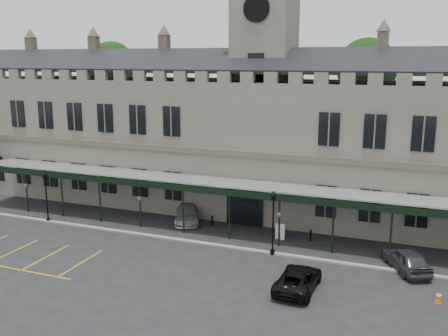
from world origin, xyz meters
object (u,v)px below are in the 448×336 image
(station_building, at_px, (263,142))
(traffic_cone, at_px, (439,297))
(clock_tower, at_px, (264,68))
(lamp_post_mid, at_px, (273,217))
(sign_board, at_px, (280,232))
(car_taxi, at_px, (187,213))
(lamp_post_left, at_px, (46,192))
(car_right_a, at_px, (406,260))
(car_van, at_px, (298,279))

(station_building, height_order, traffic_cone, station_building)
(station_building, distance_m, clock_tower, 6.64)
(lamp_post_mid, relative_size, sign_board, 3.73)
(station_building, relative_size, lamp_post_mid, 12.46)
(car_taxi, bearing_deg, lamp_post_mid, -50.50)
(station_building, relative_size, clock_tower, 2.42)
(traffic_cone, distance_m, sign_board, 13.20)
(lamp_post_left, height_order, car_right_a, lamp_post_left)
(traffic_cone, height_order, car_right_a, car_right_a)
(station_building, height_order, lamp_post_left, station_building)
(clock_tower, xyz_separation_m, car_van, (7.00, -15.46, -12.44))
(lamp_post_mid, height_order, sign_board, lamp_post_mid)
(car_right_a, bearing_deg, traffic_cone, 87.14)
(lamp_post_left, height_order, traffic_cone, lamp_post_left)
(station_building, height_order, car_right_a, station_building)
(station_building, height_order, car_van, station_building)
(car_van, bearing_deg, lamp_post_mid, -56.84)
(sign_board, bearing_deg, car_taxi, 173.56)
(lamp_post_mid, bearing_deg, lamp_post_left, 179.62)
(sign_board, height_order, car_taxi, car_taxi)
(car_right_a, bearing_deg, sign_board, -43.22)
(lamp_post_mid, xyz_separation_m, sign_board, (-0.28, 3.16, -2.23))
(lamp_post_mid, relative_size, car_van, 0.99)
(sign_board, bearing_deg, car_van, -65.06)
(lamp_post_mid, relative_size, car_right_a, 1.06)
(lamp_post_left, distance_m, lamp_post_mid, 20.32)
(station_building, distance_m, traffic_cone, 21.52)
(car_taxi, bearing_deg, traffic_cone, -45.76)
(clock_tower, xyz_separation_m, lamp_post_left, (-16.31, -10.44, -10.42))
(traffic_cone, bearing_deg, clock_tower, 136.68)
(lamp_post_left, height_order, lamp_post_mid, lamp_post_mid)
(car_taxi, bearing_deg, clock_tower, 26.64)
(station_building, bearing_deg, lamp_post_mid, -69.10)
(car_van, distance_m, car_right_a, 8.19)
(lamp_post_left, bearing_deg, car_taxi, 21.47)
(station_building, distance_m, lamp_post_mid, 11.80)
(station_building, xyz_separation_m, car_right_a, (13.15, -9.97, -5.69))
(lamp_post_mid, height_order, car_van, lamp_post_mid)
(clock_tower, height_order, car_taxi, clock_tower)
(clock_tower, height_order, lamp_post_left, clock_tower)
(clock_tower, relative_size, lamp_post_mid, 5.15)
(station_building, xyz_separation_m, lamp_post_left, (-16.31, -10.36, -3.78))
(traffic_cone, bearing_deg, car_van, -171.03)
(station_building, xyz_separation_m, sign_board, (3.72, -7.33, -5.84))
(station_building, bearing_deg, car_right_a, -37.17)
(traffic_cone, xyz_separation_m, car_van, (-8.05, -1.27, 0.33))
(car_right_a, bearing_deg, car_van, 13.77)
(clock_tower, height_order, car_right_a, clock_tower)
(station_building, xyz_separation_m, clock_tower, (0.00, 0.09, 6.64))
(traffic_cone, height_order, sign_board, sign_board)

